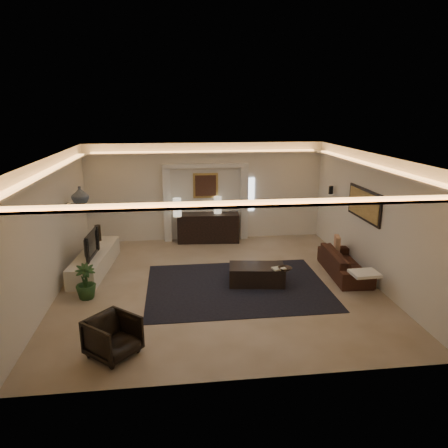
{
  "coord_description": "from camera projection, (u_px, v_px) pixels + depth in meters",
  "views": [
    {
      "loc": [
        -0.95,
        -8.77,
        3.87
      ],
      "look_at": [
        0.2,
        0.6,
        1.25
      ],
      "focal_mm": 33.58,
      "sensor_mm": 36.0,
      "label": 1
    }
  ],
  "objects": [
    {
      "name": "tv",
      "position": [
        88.0,
        245.0,
        9.86
      ],
      "size": [
        1.07,
        0.22,
        0.61
      ],
      "primitive_type": "imported",
      "rotation": [
        0.0,
        0.0,
        1.5
      ],
      "color": "black",
      "rests_on": "media_ledge"
    },
    {
      "name": "wall_left",
      "position": [
        52.0,
        228.0,
        8.73
      ],
      "size": [
        0.0,
        7.0,
        7.0
      ],
      "primitive_type": "plane",
      "rotation": [
        1.57,
        0.0,
        1.57
      ],
      "color": "silver",
      "rests_on": "ground"
    },
    {
      "name": "alcove_header",
      "position": [
        206.0,
        166.0,
        12.18
      ],
      "size": [
        2.52,
        0.2,
        0.12
      ],
      "primitive_type": "cube",
      "color": "silver",
      "rests_on": "wall_back"
    },
    {
      "name": "wall_back",
      "position": [
        206.0,
        192.0,
        12.49
      ],
      "size": [
        7.0,
        0.0,
        7.0
      ],
      "primitive_type": "plane",
      "rotation": [
        1.57,
        0.0,
        0.0
      ],
      "color": "silver",
      "rests_on": "ground"
    },
    {
      "name": "floor",
      "position": [
        218.0,
        284.0,
        9.53
      ],
      "size": [
        7.0,
        7.0,
        0.0
      ],
      "primitive_type": "plane",
      "color": "tan",
      "rests_on": "ground"
    },
    {
      "name": "throw_blanket",
      "position": [
        365.0,
        273.0,
        8.7
      ],
      "size": [
        0.59,
        0.49,
        0.06
      ],
      "primitive_type": "cube",
      "rotation": [
        0.0,
        0.0,
        0.05
      ],
      "color": "white",
      "rests_on": "sofa"
    },
    {
      "name": "throw_pillow",
      "position": [
        337.0,
        243.0,
        10.66
      ],
      "size": [
        0.19,
        0.38,
        0.36
      ],
      "primitive_type": "cube",
      "rotation": [
        0.0,
        0.0,
        -0.23
      ],
      "color": "tan",
      "rests_on": "sofa"
    },
    {
      "name": "ginger_jar",
      "position": [
        80.0,
        195.0,
        9.89
      ],
      "size": [
        0.5,
        0.5,
        0.42
      ],
      "primitive_type": "imported",
      "rotation": [
        0.0,
        0.0,
        -0.31
      ],
      "color": "#444F61",
      "rests_on": "wall_niche"
    },
    {
      "name": "sofa",
      "position": [
        345.0,
        263.0,
        10.02
      ],
      "size": [
        2.01,
        0.89,
        0.57
      ],
      "primitive_type": "imported",
      "rotation": [
        0.0,
        0.0,
        1.51
      ],
      "color": "brown",
      "rests_on": "ground"
    },
    {
      "name": "art_panel_gold",
      "position": [
        363.0,
        204.0,
        9.77
      ],
      "size": [
        0.02,
        1.5,
        0.62
      ],
      "primitive_type": "cube",
      "color": "tan",
      "rests_on": "wall_right"
    },
    {
      "name": "cove_soffit",
      "position": [
        218.0,
        169.0,
        8.83
      ],
      "size": [
        7.0,
        7.0,
        0.04
      ],
      "primitive_type": "cube",
      "color": "silver",
      "rests_on": "ceiling"
    },
    {
      "name": "media_ledge",
      "position": [
        95.0,
        261.0,
        10.32
      ],
      "size": [
        0.89,
        2.66,
        0.49
      ],
      "primitive_type": "cube",
      "rotation": [
        0.0,
        0.0,
        -0.09
      ],
      "color": "beige",
      "rests_on": "ground"
    },
    {
      "name": "figurine",
      "position": [
        98.0,
        234.0,
        11.08
      ],
      "size": [
        0.19,
        0.19,
        0.42
      ],
      "primitive_type": "cylinder",
      "rotation": [
        0.0,
        0.0,
        -0.31
      ],
      "color": "black",
      "rests_on": "media_ledge"
    },
    {
      "name": "console",
      "position": [
        208.0,
        229.0,
        12.48
      ],
      "size": [
        1.85,
        0.7,
        0.9
      ],
      "primitive_type": "cube",
      "rotation": [
        0.0,
        0.0,
        -0.08
      ],
      "color": "black",
      "rests_on": "ground"
    },
    {
      "name": "ceiling",
      "position": [
        218.0,
        156.0,
        8.75
      ],
      "size": [
        7.0,
        7.0,
        0.0
      ],
      "primitive_type": "plane",
      "rotation": [
        3.14,
        0.0,
        0.0
      ],
      "color": "white",
      "rests_on": "ground"
    },
    {
      "name": "art_panel_frame",
      "position": [
        364.0,
        204.0,
        9.77
      ],
      "size": [
        0.04,
        1.64,
        0.74
      ],
      "primitive_type": "cube",
      "color": "black",
      "rests_on": "wall_right"
    },
    {
      "name": "coffee_table",
      "position": [
        257.0,
        275.0,
        9.5
      ],
      "size": [
        1.32,
        0.84,
        0.46
      ],
      "primitive_type": "cube",
      "rotation": [
        0.0,
        0.0,
        -0.14
      ],
      "color": "black",
      "rests_on": "ground"
    },
    {
      "name": "painting_frame",
      "position": [
        206.0,
        186.0,
        12.41
      ],
      "size": [
        0.74,
        0.04,
        0.74
      ],
      "primitive_type": "cube",
      "color": "tan",
      "rests_on": "wall_back"
    },
    {
      "name": "wall_right",
      "position": [
        370.0,
        218.0,
        9.55
      ],
      "size": [
        0.0,
        7.0,
        7.0
      ],
      "primitive_type": "plane",
      "rotation": [
        1.57,
        0.0,
        -1.57
      ],
      "color": "silver",
      "rests_on": "ground"
    },
    {
      "name": "painting_canvas",
      "position": [
        206.0,
        186.0,
        12.38
      ],
      "size": [
        0.62,
        0.02,
        0.62
      ],
      "primitive_type": "cube",
      "color": "#4C2D1E",
      "rests_on": "wall_back"
    },
    {
      "name": "wall_sconce",
      "position": [
        331.0,
        190.0,
        11.58
      ],
      "size": [
        0.12,
        0.12,
        0.22
      ],
      "primitive_type": "cylinder",
      "color": "black",
      "rests_on": "wall_right"
    },
    {
      "name": "wall_front",
      "position": [
        246.0,
        289.0,
        5.8
      ],
      "size": [
        7.0,
        0.0,
        7.0
      ],
      "primitive_type": "plane",
      "rotation": [
        -1.57,
        0.0,
        0.0
      ],
      "color": "silver",
      "rests_on": "ground"
    },
    {
      "name": "wall_niche",
      "position": [
        69.0,
        204.0,
        10.03
      ],
      "size": [
        0.1,
        0.55,
        0.04
      ],
      "primitive_type": "cube",
      "color": "silver",
      "rests_on": "wall_left"
    },
    {
      "name": "magazine",
      "position": [
        279.0,
        269.0,
        9.25
      ],
      "size": [
        0.32,
        0.27,
        0.03
      ],
      "primitive_type": "cube",
      "rotation": [
        0.0,
        0.0,
        0.25
      ],
      "color": "beige",
      "rests_on": "coffee_table"
    },
    {
      "name": "plant",
      "position": [
        86.0,
        282.0,
        8.73
      ],
      "size": [
        0.55,
        0.55,
        0.74
      ],
      "primitive_type": "imported",
      "rotation": [
        0.0,
        0.0,
        0.43
      ],
      "color": "#213F1B",
      "rests_on": "ground"
    },
    {
      "name": "daylight_slit",
      "position": [
        250.0,
        194.0,
        12.66
      ],
      "size": [
        0.25,
        0.03,
        1.0
      ],
      "primitive_type": "cube",
      "color": "white",
      "rests_on": "wall_back"
    },
    {
      "name": "lamp_right",
      "position": [
        218.0,
        205.0,
        12.39
      ],
      "size": [
        0.29,
        0.29,
        0.5
      ],
      "primitive_type": "cylinder",
      "rotation": [
        0.0,
        0.0,
        0.34
      ],
      "color": "beige",
      "rests_on": "console"
    },
    {
      "name": "bowl",
      "position": [
        285.0,
        270.0,
        9.18
      ],
      "size": [
        0.37,
        0.37,
        0.07
      ],
      "primitive_type": "imported",
      "rotation": [
        0.0,
        0.0,
        0.41
      ],
      "color": "black",
      "rests_on": "coffee_table"
    },
    {
      "name": "pilaster_left",
      "position": [
        167.0,
        205.0,
        12.35
      ],
      "size": [
        0.22,
        0.2,
        2.2
      ],
      "primitive_type": "cube",
      "color": "silver",
      "rests_on": "ground"
    },
    {
      "name": "pilaster_right",
      "position": [
        244.0,
        203.0,
        12.62
      ],
      "size": [
        0.22,
        0.2,
        2.2
      ],
      "primitive_type": "cube",
      "color": "silver",
      "rests_on": "ground"
    },
    {
      "name": "lamp_left",
      "position": [
        177.0,
        208.0,
        12.02
      ],
      "size": [
        0.28,
        0.28,
        0.53
      ],
      "primitive_type": "cylinder",
      "rotation": [
        0.0,
        0.0,
        0.17
      ],
      "color": "beige",
      "rests_on": "console"
    },
    {
      "name": "armchair",
      "position": [
        113.0,
        337.0,
        6.71
      ],
      "size": [
        1.01,
        1.01,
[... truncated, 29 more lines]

